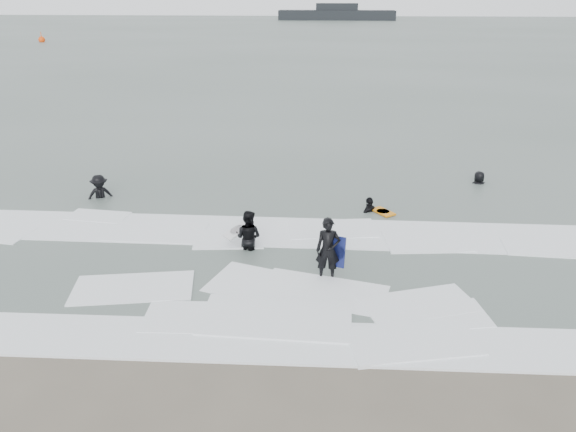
# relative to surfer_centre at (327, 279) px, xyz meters

# --- Properties ---
(ground) EXTENTS (320.00, 320.00, 0.00)m
(ground) POSITION_rel_surfer_centre_xyz_m (-1.34, -2.77, 0.00)
(ground) COLOR brown
(ground) RESTS_ON ground
(sea) EXTENTS (320.00, 320.00, 0.00)m
(sea) POSITION_rel_surfer_centre_xyz_m (-1.34, 77.23, 0.06)
(sea) COLOR #47544C
(sea) RESTS_ON ground
(surfer_centre) EXTENTS (0.73, 0.48, 1.98)m
(surfer_centre) POSITION_rel_surfer_centre_xyz_m (0.00, 0.00, 0.00)
(surfer_centre) COLOR black
(surfer_centre) RESTS_ON ground
(surfer_wading) EXTENTS (1.11, 0.98, 1.92)m
(surfer_wading) POSITION_rel_surfer_centre_xyz_m (-2.65, 1.92, 0.00)
(surfer_wading) COLOR black
(surfer_wading) RESTS_ON ground
(surfer_breaker) EXTENTS (1.42, 1.19, 1.91)m
(surfer_breaker) POSITION_rel_surfer_centre_xyz_m (-9.40, 6.16, 0.00)
(surfer_breaker) COLOR black
(surfer_breaker) RESTS_ON ground
(surfer_right_near) EXTENTS (1.01, 1.05, 1.76)m
(surfer_right_near) POSITION_rel_surfer_centre_xyz_m (1.62, 5.55, 0.00)
(surfer_right_near) COLOR black
(surfer_right_near) RESTS_ON ground
(surfer_right_far) EXTENTS (0.92, 0.66, 1.75)m
(surfer_right_far) POSITION_rel_surfer_centre_xyz_m (6.66, 9.19, 0.00)
(surfer_right_far) COLOR black
(surfer_right_far) RESTS_ON ground
(surf_foam) EXTENTS (30.03, 9.06, 0.09)m
(surf_foam) POSITION_rel_surfer_centre_xyz_m (-1.34, 0.92, 0.04)
(surf_foam) COLOR white
(surf_foam) RESTS_ON ground
(bodyboards) EXTENTS (6.16, 5.88, 1.25)m
(bodyboards) POSITION_rel_surfer_centre_xyz_m (-0.22, 2.57, 0.50)
(bodyboards) COLOR #0E1342
(bodyboards) RESTS_ON ground
(buoy) EXTENTS (1.00, 1.00, 1.65)m
(buoy) POSITION_rel_surfer_centre_xyz_m (-44.82, 73.19, 0.42)
(buoy) COLOR #E9420A
(buoy) RESTS_ON ground
(vessel_horizon) EXTENTS (29.60, 5.29, 4.02)m
(vessel_horizon) POSITION_rel_surfer_centre_xyz_m (1.52, 137.56, 1.49)
(vessel_horizon) COLOR black
(vessel_horizon) RESTS_ON ground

